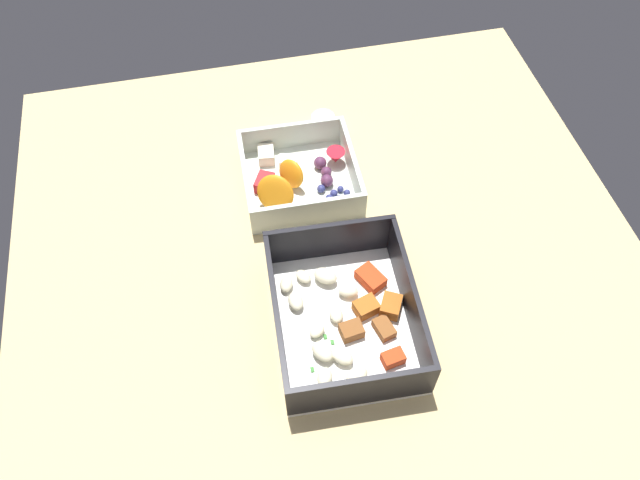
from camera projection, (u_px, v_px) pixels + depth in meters
table_surface at (329, 261)px, 78.92cm from camera, size 80.00×80.00×2.00cm
pasta_container at (345, 316)px, 70.81cm from camera, size 21.02×17.10×6.74cm
fruit_bowl at (298, 177)px, 83.54cm from camera, size 15.23×15.58×5.89cm
paper_cup_liner at (323, 122)px, 90.75cm from camera, size 3.43×3.43×2.13cm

